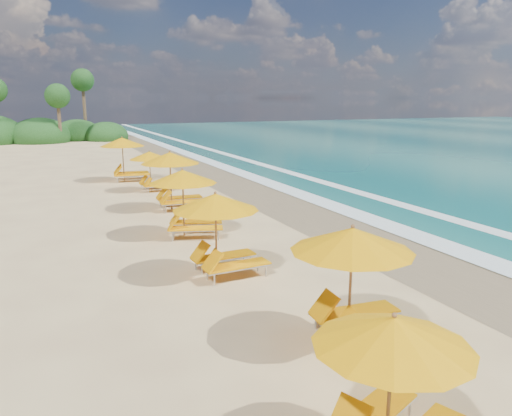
{
  "coord_description": "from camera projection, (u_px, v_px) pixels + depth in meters",
  "views": [
    {
      "loc": [
        -6.49,
        -14.63,
        4.77
      ],
      "look_at": [
        0.0,
        0.0,
        1.2
      ],
      "focal_mm": 34.66,
      "sensor_mm": 36.0,
      "label": 1
    }
  ],
  "objects": [
    {
      "name": "ground",
      "position": [
        256.0,
        243.0,
        16.66
      ],
      "size": [
        160.0,
        160.0,
        0.0
      ],
      "primitive_type": "plane",
      "color": "#DBBE81",
      "rests_on": "ground"
    },
    {
      "name": "wet_sand",
      "position": [
        355.0,
        230.0,
        18.25
      ],
      "size": [
        4.0,
        160.0,
        0.01
      ],
      "primitive_type": "cube",
      "color": "#8A7752",
      "rests_on": "ground"
    },
    {
      "name": "surf_foam",
      "position": [
        412.0,
        222.0,
        19.31
      ],
      "size": [
        4.0,
        160.0,
        0.01
      ],
      "color": "white",
      "rests_on": "ground"
    },
    {
      "name": "station_1",
      "position": [
        396.0,
        375.0,
        6.53
      ],
      "size": [
        2.76,
        2.73,
        2.13
      ],
      "rotation": [
        0.0,
        0.0,
        0.38
      ],
      "color": "olive",
      "rests_on": "ground"
    },
    {
      "name": "station_2",
      "position": [
        359.0,
        276.0,
        9.65
      ],
      "size": [
        2.75,
        2.58,
        2.43
      ],
      "rotation": [
        0.0,
        0.0,
        -0.08
      ],
      "color": "olive",
      "rests_on": "ground"
    },
    {
      "name": "station_3",
      "position": [
        222.0,
        228.0,
        13.38
      ],
      "size": [
        2.62,
        2.44,
        2.36
      ],
      "rotation": [
        0.0,
        0.0,
        0.05
      ],
      "color": "olive",
      "rests_on": "ground"
    },
    {
      "name": "station_4",
      "position": [
        189.0,
        198.0,
        17.26
      ],
      "size": [
        3.07,
        3.01,
        2.42
      ],
      "rotation": [
        0.0,
        0.0,
        -0.32
      ],
      "color": "olive",
      "rests_on": "ground"
    },
    {
      "name": "station_5",
      "position": [
        175.0,
        176.0,
        21.45
      ],
      "size": [
        2.91,
        2.72,
        2.58
      ],
      "rotation": [
        0.0,
        0.0,
        -0.08
      ],
      "color": "olive",
      "rests_on": "ground"
    },
    {
      "name": "station_6",
      "position": [
        153.0,
        168.0,
        25.81
      ],
      "size": [
        2.38,
        2.22,
        2.13
      ],
      "rotation": [
        0.0,
        0.0,
        0.06
      ],
      "color": "olive",
      "rests_on": "ground"
    },
    {
      "name": "station_7",
      "position": [
        126.0,
        156.0,
        28.9
      ],
      "size": [
        3.03,
        2.86,
        2.6
      ],
      "rotation": [
        0.0,
        0.0,
        -0.13
      ],
      "color": "olive",
      "rests_on": "ground"
    },
    {
      "name": "treeline",
      "position": [
        0.0,
        134.0,
        53.12
      ],
      "size": [
        25.8,
        8.8,
        9.74
      ],
      "color": "#163D14",
      "rests_on": "ground"
    }
  ]
}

